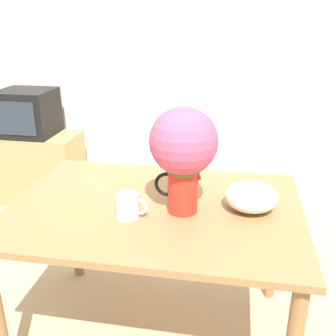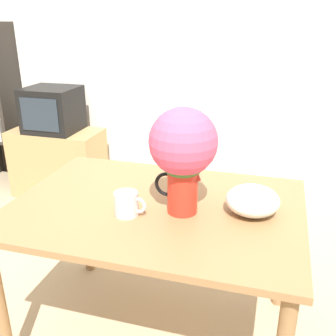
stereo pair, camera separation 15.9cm
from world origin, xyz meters
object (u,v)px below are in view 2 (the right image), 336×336
Objects in this scene: white_bowl at (253,200)px; coffee_mug at (127,204)px; flower_vase at (183,150)px; tv_set at (53,109)px.

coffee_mug is at bearing -162.41° from white_bowl.
flower_vase is 0.33m from coffee_mug.
tv_set is at bearing 130.31° from coffee_mug.
tv_set is at bearing 136.68° from flower_vase.
white_bowl is (0.29, 0.07, -0.22)m from flower_vase.
tv_set is at bearing 143.10° from white_bowl.
white_bowl is 2.23m from tv_set.
flower_vase is 2.00× the size of white_bowl.
coffee_mug is 1.97m from tv_set.
white_bowl is 0.54× the size of tv_set.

